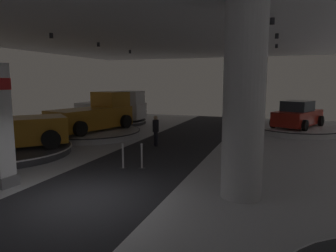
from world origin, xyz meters
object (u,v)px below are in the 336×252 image
display_car_deep_right (298,115)px  display_platform_mid_left (5,151)px  column_right (244,103)px  display_platform_deep_left (111,121)px  display_platform_far_left (92,133)px  pickup_truck_deep_left (114,108)px  visitor_walking_near (156,129)px  pickup_truck_far_left (95,115)px  display_platform_deep_right (297,129)px

display_car_deep_right → display_platform_mid_left: (-12.83, -11.28, -0.96)m
column_right → display_platform_deep_left: 17.40m
display_platform_mid_left → display_platform_far_left: (0.89, 5.60, 0.01)m
pickup_truck_deep_left → column_right: bearing=-48.0°
display_car_deep_right → visitor_walking_near: size_ratio=2.87×
display_platform_far_left → visitor_walking_near: size_ratio=3.74×
display_car_deep_right → visitor_walking_near: 10.06m
display_car_deep_right → display_platform_far_left: 13.26m
column_right → display_car_deep_right: 13.12m
display_platform_far_left → pickup_truck_far_left: bearing=76.2°
display_platform_mid_left → pickup_truck_deep_left: pickup_truck_deep_left is taller
display_platform_mid_left → visitor_walking_near: size_ratio=3.69×
display_platform_mid_left → visitor_walking_near: bearing=35.9°
display_platform_deep_right → display_car_deep_right: (-0.01, -0.03, 0.93)m
display_platform_mid_left → display_platform_deep_left: size_ratio=1.03×
column_right → display_platform_deep_right: 13.30m
pickup_truck_deep_left → visitor_walking_near: bearing=-47.4°
column_right → display_car_deep_right: (2.06, 12.86, -1.61)m
column_right → pickup_truck_far_left: 12.42m
display_platform_deep_right → display_platform_far_left: 13.25m
display_platform_deep_left → display_platform_deep_right: bearing=1.1°
display_car_deep_right → display_platform_far_left: display_car_deep_right is taller
pickup_truck_far_left → display_car_deep_right: bearing=24.4°
display_platform_far_left → visitor_walking_near: 5.11m
display_platform_deep_right → display_platform_mid_left: (-12.84, -11.31, -0.02)m
pickup_truck_deep_left → visitor_walking_near: pickup_truck_deep_left is taller
visitor_walking_near → pickup_truck_far_left: bearing=159.8°
display_platform_deep_left → visitor_walking_near: visitor_walking_near is taller
display_platform_deep_right → display_car_deep_right: bearing=-113.5°
display_car_deep_right → pickup_truck_deep_left: bearing=-179.0°
display_car_deep_right → display_platform_deep_left: 13.80m
visitor_walking_near → column_right: bearing=-48.7°
display_platform_mid_left → pickup_truck_far_left: pickup_truck_far_left is taller
column_right → display_car_deep_right: bearing=80.9°
display_platform_mid_left → pickup_truck_deep_left: bearing=93.2°
display_platform_mid_left → column_right: bearing=-8.3°
column_right → visitor_walking_near: (-5.03, 5.73, -1.84)m
display_platform_deep_right → display_platform_mid_left: bearing=-138.6°
display_platform_deep_left → visitor_walking_near: bearing=-45.9°
display_platform_deep_right → visitor_walking_near: visitor_walking_near is taller
pickup_truck_deep_left → display_platform_far_left: bearing=-74.6°
column_right → display_platform_deep_right: size_ratio=1.01×
pickup_truck_deep_left → pickup_truck_far_left: size_ratio=0.96×
display_platform_deep_right → display_platform_deep_left: 13.78m
display_platform_deep_left → pickup_truck_deep_left: (0.32, 0.02, 1.06)m
column_right → display_car_deep_right: column_right is taller
display_platform_deep_right → pickup_truck_far_left: pickup_truck_far_left is taller
visitor_walking_near → pickup_truck_deep_left: bearing=132.6°
display_car_deep_right → pickup_truck_deep_left: 13.45m
display_platform_far_left → display_platform_deep_left: bearing=108.5°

